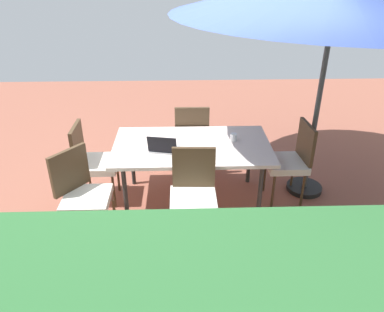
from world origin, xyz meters
name	(u,v)px	position (x,y,z in m)	size (l,w,h in m)	color
ground_plane	(192,199)	(0.00, 0.00, -0.01)	(10.00, 10.00, 0.02)	#935442
dining_table	(192,149)	(0.00, 0.00, 0.69)	(1.80, 1.03, 0.74)	silver
chair_west	(291,158)	(-1.17, 0.02, 0.55)	(0.48, 0.46, 0.98)	silver
chair_northeast	(82,192)	(1.13, 0.66, 0.55)	(0.58, 0.58, 0.98)	silver
chair_north	(193,192)	(0.01, 0.70, 0.55)	(0.46, 0.47, 0.98)	silver
chair_east	(92,159)	(1.16, -0.03, 0.55)	(0.46, 0.46, 0.98)	silver
chair_south	(192,134)	(-0.02, -0.71, 0.55)	(0.46, 0.46, 0.98)	silver
laptop	(164,148)	(0.32, 0.16, 0.79)	(0.36, 0.30, 0.21)	#B7B7BC
cup	(234,137)	(-0.49, -0.09, 0.79)	(0.08, 0.08, 0.09)	white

